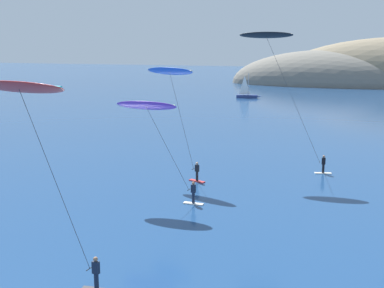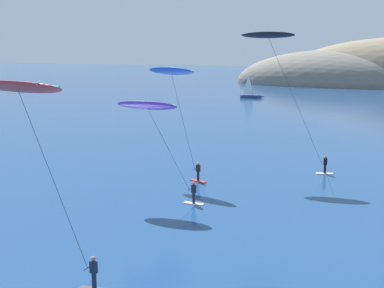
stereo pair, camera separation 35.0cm
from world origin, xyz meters
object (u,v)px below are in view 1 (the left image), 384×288
object	(u,v)px
kitesurfer_red	(25,102)
kitesurfer_black	(272,49)
sailboat_far	(248,95)
kitesurfer_purple	(150,113)
kitesurfer_blue	(172,82)

from	to	relation	value
kitesurfer_red	kitesurfer_black	size ratio (longest dim) A/B	0.77
sailboat_far	kitesurfer_red	world-z (taller)	kitesurfer_red
kitesurfer_purple	kitesurfer_red	distance (m)	13.44
kitesurfer_blue	kitesurfer_black	xyz separation A→B (m)	(7.18, 5.70, 2.81)
kitesurfer_blue	kitesurfer_black	world-z (taller)	kitesurfer_black
kitesurfer_blue	kitesurfer_red	world-z (taller)	kitesurfer_red
sailboat_far	kitesurfer_purple	bearing A→B (deg)	-78.74
kitesurfer_purple	kitesurfer_red	world-z (taller)	kitesurfer_red
kitesurfer_purple	kitesurfer_blue	xyz separation A→B (m)	(-1.32, 6.58, 1.85)
kitesurfer_purple	kitesurfer_black	world-z (taller)	kitesurfer_black
kitesurfer_blue	kitesurfer_purple	bearing A→B (deg)	-78.63
kitesurfer_black	kitesurfer_blue	bearing A→B (deg)	-141.56
kitesurfer_red	kitesurfer_black	world-z (taller)	kitesurfer_black
kitesurfer_red	kitesurfer_black	distance (m)	26.21
sailboat_far	kitesurfer_black	world-z (taller)	kitesurfer_black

